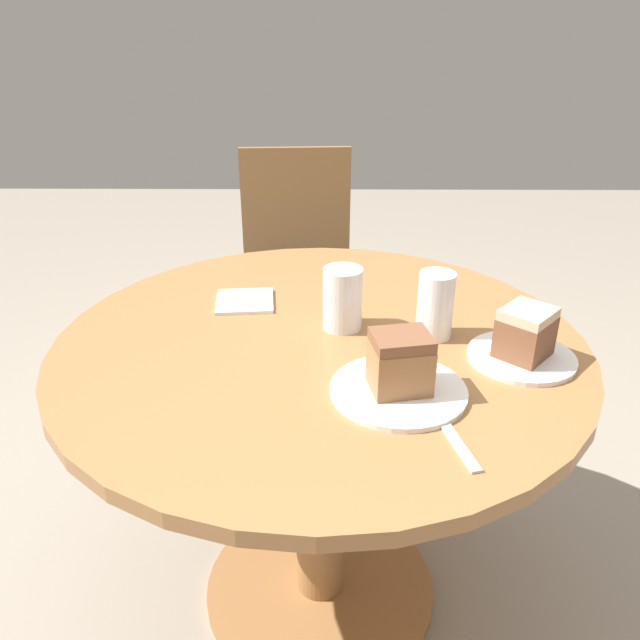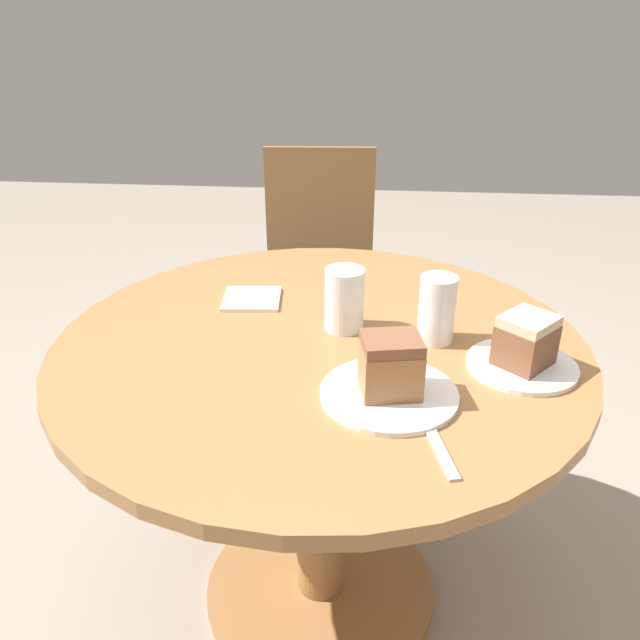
% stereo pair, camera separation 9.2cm
% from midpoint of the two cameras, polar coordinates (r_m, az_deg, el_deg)
% --- Properties ---
extents(ground_plane, '(8.00, 8.00, 0.00)m').
position_cam_midpoint_polar(ground_plane, '(1.74, -1.66, -23.44)').
color(ground_plane, gray).
extents(table, '(1.08, 1.08, 0.73)m').
position_cam_midpoint_polar(table, '(1.37, -1.96, -8.57)').
color(table, '#9E6B3D').
rests_on(table, ground_plane).
extents(chair, '(0.43, 0.47, 0.92)m').
position_cam_midpoint_polar(chair, '(2.19, -3.26, 3.16)').
color(chair, olive).
rests_on(chair, ground_plane).
extents(plate_near, '(0.24, 0.24, 0.01)m').
position_cam_midpoint_polar(plate_near, '(1.09, 4.77, -6.48)').
color(plate_near, white).
rests_on(plate_near, table).
extents(plate_far, '(0.20, 0.20, 0.01)m').
position_cam_midpoint_polar(plate_far, '(1.24, 15.92, -3.32)').
color(plate_far, white).
rests_on(plate_far, table).
extents(cake_slice_near, '(0.11, 0.10, 0.10)m').
position_cam_midpoint_polar(cake_slice_near, '(1.06, 4.88, -3.91)').
color(cake_slice_near, '#9E6B42').
rests_on(cake_slice_near, plate_near).
extents(cake_slice_far, '(0.13, 0.13, 0.10)m').
position_cam_midpoint_polar(cake_slice_far, '(1.21, 16.23, -1.15)').
color(cake_slice_far, brown).
rests_on(cake_slice_far, plate_far).
extents(glass_lemonade, '(0.07, 0.07, 0.14)m').
position_cam_midpoint_polar(glass_lemonade, '(1.26, 8.42, 0.96)').
color(glass_lemonade, beige).
rests_on(glass_lemonade, table).
extents(glass_water, '(0.08, 0.08, 0.13)m').
position_cam_midpoint_polar(glass_water, '(1.29, 0.02, 1.66)').
color(glass_water, silver).
rests_on(glass_water, table).
extents(napkin_stack, '(0.14, 0.14, 0.01)m').
position_cam_midpoint_polar(napkin_stack, '(1.44, -8.73, 1.69)').
color(napkin_stack, white).
rests_on(napkin_stack, table).
extents(fork, '(0.06, 0.17, 0.00)m').
position_cam_midpoint_polar(fork, '(1.00, 9.42, -10.51)').
color(fork, silver).
rests_on(fork, table).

